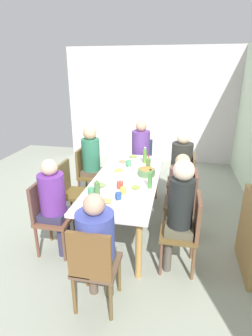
{
  "coord_description": "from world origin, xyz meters",
  "views": [
    {
      "loc": [
        3.19,
        0.65,
        2.13
      ],
      "look_at": [
        0.0,
        0.0,
        0.89
      ],
      "focal_mm": 28.06,
      "sensor_mm": 36.0,
      "label": 1
    }
  ],
  "objects": [
    {
      "name": "cup_5",
      "position": [
        -0.36,
        -0.3,
        0.79
      ],
      "size": [
        0.11,
        0.07,
        0.09
      ],
      "color": "white",
      "rests_on": "dining_table"
    },
    {
      "name": "cup_6",
      "position": [
        0.54,
        -0.31,
        0.78
      ],
      "size": [
        0.13,
        0.09,
        0.08
      ],
      "color": "#448F61",
      "rests_on": "dining_table"
    },
    {
      "name": "plate_4",
      "position": [
        -0.87,
        -0.06,
        0.76
      ],
      "size": [
        0.26,
        0.26,
        0.04
      ],
      "color": "white",
      "rests_on": "dining_table"
    },
    {
      "name": "chair_5",
      "position": [
        0.7,
        0.81,
        0.51
      ],
      "size": [
        0.4,
        0.4,
        0.9
      ],
      "color": "brown",
      "rests_on": "ground_plane"
    },
    {
      "name": "plate_0",
      "position": [
        -0.22,
        -0.15,
        0.76
      ],
      "size": [
        0.25,
        0.25,
        0.04
      ],
      "color": "silver",
      "rests_on": "dining_table"
    },
    {
      "name": "person_7",
      "position": [
        -0.0,
        0.72,
        0.68
      ],
      "size": [
        0.31,
        0.31,
        1.13
      ],
      "color": "navy",
      "rests_on": "ground_plane"
    },
    {
      "name": "plate_5",
      "position": [
        0.33,
        -0.25,
        0.76
      ],
      "size": [
        0.23,
        0.23,
        0.04
      ],
      "color": "silver",
      "rests_on": "dining_table"
    },
    {
      "name": "cup_2",
      "position": [
        0.91,
        -0.07,
        0.79
      ],
      "size": [
        0.11,
        0.08,
        0.09
      ],
      "color": "#395F95",
      "rests_on": "dining_table"
    },
    {
      "name": "person_2",
      "position": [
        0.7,
        -0.72,
        0.71
      ],
      "size": [
        0.3,
        0.3,
        1.2
      ],
      "color": "#2A2A51",
      "rests_on": "ground_plane"
    },
    {
      "name": "chair_7",
      "position": [
        0.0,
        0.81,
        0.51
      ],
      "size": [
        0.4,
        0.4,
        0.9
      ],
      "color": "brown",
      "rests_on": "ground_plane"
    },
    {
      "name": "cup_4",
      "position": [
        0.6,
        0.03,
        0.78
      ],
      "size": [
        0.11,
        0.07,
        0.08
      ],
      "color": "#2A4F9A",
      "rests_on": "dining_table"
    },
    {
      "name": "ground_plane",
      "position": [
        0.0,
        0.0,
        0.0
      ],
      "size": [
        7.25,
        7.25,
        0.0
      ],
      "primitive_type": "plane",
      "color": "#959C8C"
    },
    {
      "name": "plate_2",
      "position": [
        0.72,
        -0.07,
        0.76
      ],
      "size": [
        0.2,
        0.2,
        0.04
      ],
      "color": "silver",
      "rests_on": "dining_table"
    },
    {
      "name": "chair_2",
      "position": [
        0.7,
        -0.81,
        0.51
      ],
      "size": [
        0.4,
        0.4,
        0.9
      ],
      "color": "brown",
      "rests_on": "ground_plane"
    },
    {
      "name": "bottle_0",
      "position": [
        0.24,
        0.35,
        0.86
      ],
      "size": [
        0.05,
        0.05,
        0.25
      ],
      "color": "#46883F",
      "rests_on": "dining_table"
    },
    {
      "name": "person_4",
      "position": [
        -0.7,
        0.72,
        0.76
      ],
      "size": [
        0.32,
        0.32,
        1.27
      ],
      "color": "#3B473B",
      "rests_on": "ground_plane"
    },
    {
      "name": "person_1",
      "position": [
        -0.7,
        -0.72,
        0.76
      ],
      "size": [
        0.3,
        0.3,
        1.28
      ],
      "color": "#4F4540",
      "rests_on": "ground_plane"
    },
    {
      "name": "chair_4",
      "position": [
        -0.7,
        0.81,
        0.51
      ],
      "size": [
        0.4,
        0.4,
        0.9
      ],
      "color": "brown",
      "rests_on": "ground_plane"
    },
    {
      "name": "cup_3",
      "position": [
        -0.47,
        -0.06,
        0.79
      ],
      "size": [
        0.12,
        0.08,
        0.09
      ],
      "color": "#4C9063",
      "rests_on": "dining_table"
    },
    {
      "name": "plate_3",
      "position": [
        0.31,
        0.18,
        0.76
      ],
      "size": [
        0.2,
        0.2,
        0.04
      ],
      "color": "#ECE7CB",
      "rests_on": "dining_table"
    },
    {
      "name": "person_6",
      "position": [
        -1.33,
        0.0,
        0.76
      ],
      "size": [
        0.32,
        0.32,
        1.27
      ],
      "color": "#3C3B46",
      "rests_on": "ground_plane"
    },
    {
      "name": "bottle_1",
      "position": [
        0.65,
        -0.2,
        0.86
      ],
      "size": [
        0.06,
        0.06,
        0.25
      ],
      "color": "#4B7740",
      "rests_on": "dining_table"
    },
    {
      "name": "bottle_3",
      "position": [
        -0.66,
        0.16,
        0.86
      ],
      "size": [
        0.06,
        0.06,
        0.26
      ],
      "color": "#538230",
      "rests_on": "dining_table"
    },
    {
      "name": "chair_3",
      "position": [
        1.42,
        0.0,
        0.51
      ],
      "size": [
        0.4,
        0.4,
        0.9
      ],
      "color": "brown",
      "rests_on": "ground_plane"
    },
    {
      "name": "wall_left",
      "position": [
        -3.08,
        0.0,
        1.3
      ],
      "size": [
        0.12,
        4.04,
        2.6
      ],
      "primitive_type": "cube",
      "color": "silver",
      "rests_on": "ground_plane"
    },
    {
      "name": "cup_1",
      "position": [
        0.44,
        0.06,
        0.78
      ],
      "size": [
        0.11,
        0.07,
        0.07
      ],
      "color": "#E9CB4A",
      "rests_on": "dining_table"
    },
    {
      "name": "bowl_0",
      "position": [
        -0.16,
        0.26,
        0.8
      ],
      "size": [
        0.23,
        0.23,
        0.11
      ],
      "color": "#537B4C",
      "rests_on": "dining_table"
    },
    {
      "name": "chair_6",
      "position": [
        -1.42,
        0.0,
        0.51
      ],
      "size": [
        0.4,
        0.4,
        0.9
      ],
      "color": "#253545",
      "rests_on": "ground_plane"
    },
    {
      "name": "person_5",
      "position": [
        0.7,
        0.72,
        0.76
      ],
      "size": [
        0.3,
        0.3,
        1.29
      ],
      "color": "#564E46",
      "rests_on": "ground_plane"
    },
    {
      "name": "dining_table",
      "position": [
        0.0,
        0.0,
        0.66
      ],
      "size": [
        2.09,
        0.85,
        0.74
      ],
      "color": "white",
      "rests_on": "ground_plane"
    },
    {
      "name": "chair_0",
      "position": [
        0.0,
        -0.81,
        0.51
      ],
      "size": [
        0.4,
        0.4,
        0.9
      ],
      "color": "brown",
      "rests_on": "ground_plane"
    },
    {
      "name": "person_3",
      "position": [
        1.33,
        0.0,
        0.71
      ],
      "size": [
        0.34,
        0.34,
        1.16
      ],
      "color": "brown",
      "rests_on": "ground_plane"
    },
    {
      "name": "plate_1",
      "position": [
        -0.6,
        -0.19,
        0.76
      ],
      "size": [
        0.21,
        0.21,
        0.04
      ],
      "color": "white",
      "rests_on": "dining_table"
    },
    {
      "name": "cup_0",
      "position": [
        0.31,
        -0.01,
        0.78
      ],
      "size": [
        0.12,
        0.08,
        0.08
      ],
      "color": "#C8473A",
      "rests_on": "dining_table"
    },
    {
      "name": "bottle_2",
      "position": [
        -0.27,
        0.27,
        0.86
      ],
      "size": [
        0.06,
        0.06,
        0.25
      ],
      "color": "#547838",
      "rests_on": "dining_table"
    },
    {
      "name": "chair_1",
      "position": [
        -0.7,
        -0.81,
        0.51
      ],
      "size": [
        0.4,
        0.4,
        0.9
      ],
      "color": "brown",
      "rests_on": "ground_plane"
    }
  ]
}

